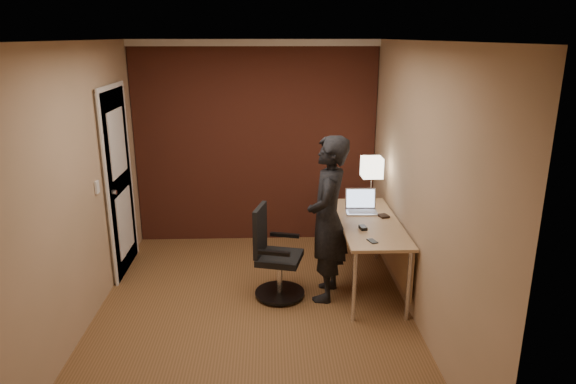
# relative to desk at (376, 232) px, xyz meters

# --- Properties ---
(room) EXTENTS (4.00, 4.00, 4.00)m
(room) POSITION_rel_desk_xyz_m (-1.53, 0.98, 0.77)
(room) COLOR brown
(room) RESTS_ON ground
(desk) EXTENTS (0.60, 1.50, 0.73)m
(desk) POSITION_rel_desk_xyz_m (0.00, 0.00, 0.00)
(desk) COLOR tan
(desk) RESTS_ON ground
(desk_lamp) EXTENTS (0.22, 0.22, 0.54)m
(desk_lamp) POSITION_rel_desk_xyz_m (0.04, 0.55, 0.55)
(desk_lamp) COLOR silver
(desk_lamp) RESTS_ON desk
(laptop) EXTENTS (0.34, 0.27, 0.23)m
(laptop) POSITION_rel_desk_xyz_m (-0.11, 0.31, 0.19)
(laptop) COLOR silver
(laptop) RESTS_ON desk
(mouse) EXTENTS (0.08, 0.11, 0.03)m
(mouse) POSITION_rel_desk_xyz_m (-0.18, -0.23, 0.14)
(mouse) COLOR black
(mouse) RESTS_ON desk
(phone) EXTENTS (0.09, 0.13, 0.01)m
(phone) POSITION_rel_desk_xyz_m (-0.15, -0.55, 0.13)
(phone) COLOR black
(phone) RESTS_ON desk
(wallet) EXTENTS (0.12, 0.13, 0.02)m
(wallet) POSITION_rel_desk_xyz_m (0.10, 0.11, 0.14)
(wallet) COLOR black
(wallet) RESTS_ON desk
(office_chair) EXTENTS (0.51, 0.57, 0.93)m
(office_chair) POSITION_rel_desk_xyz_m (-1.05, -0.18, -0.19)
(office_chair) COLOR black
(office_chair) RESTS_ON ground
(person) EXTENTS (0.53, 0.68, 1.65)m
(person) POSITION_rel_desk_xyz_m (-0.52, -0.19, 0.22)
(person) COLOR black
(person) RESTS_ON ground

